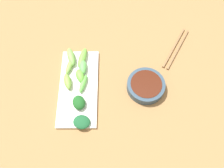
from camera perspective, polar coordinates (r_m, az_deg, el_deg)
tabletop at (r=0.95m, az=-2.63°, el=-1.22°), size 2.10×2.10×0.02m
sauce_bowl at (r=0.94m, az=8.16°, el=-0.24°), size 0.15×0.15×0.04m
serving_plate at (r=0.95m, az=-8.06°, el=-0.67°), size 0.15×0.33×0.01m
broccoli_stalk_0 at (r=0.95m, az=-7.72°, el=1.97°), size 0.05×0.07×0.03m
broccoli_stalk_1 at (r=1.00m, az=-9.85°, el=6.51°), size 0.05×0.09×0.03m
broccoli_stalk_2 at (r=0.93m, az=-6.96°, el=0.07°), size 0.04×0.08×0.02m
broccoli_stalk_3 at (r=0.99m, az=-7.13°, el=6.24°), size 0.05×0.10×0.03m
broccoli_stalk_4 at (r=0.94m, az=-10.67°, el=0.58°), size 0.05×0.08×0.03m
broccoli_stalk_5 at (r=0.97m, az=-7.04°, el=4.15°), size 0.03×0.07×0.03m
broccoli_leafy_6 at (r=0.88m, az=-7.34°, el=-9.10°), size 0.07×0.06×0.02m
broccoli_stalk_7 at (r=0.98m, az=-10.07°, el=4.56°), size 0.05×0.10×0.02m
broccoli_leafy_8 at (r=0.90m, az=-8.01°, el=-4.46°), size 0.06×0.07×0.03m
chopsticks at (r=1.07m, az=15.17°, el=8.33°), size 0.14×0.21×0.01m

